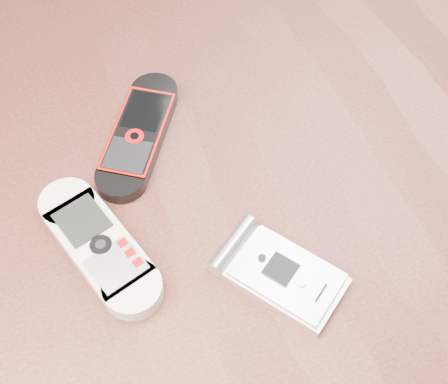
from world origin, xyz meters
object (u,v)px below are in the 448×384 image
Objects in this scene: nokia_white at (99,245)px; nokia_black_red at (138,134)px; motorola_razr at (283,275)px; table at (220,253)px.

nokia_black_red is (0.07, 0.11, -0.00)m from nokia_white.
motorola_razr is at bearing -48.55° from nokia_white.
nokia_white is at bearing -88.51° from nokia_black_red.
table is 7.56× the size of nokia_white.
table is 0.16m from nokia_black_red.
nokia_white reaches higher than nokia_black_red.
nokia_black_red is (-0.05, 0.10, 0.11)m from table.
motorola_razr is (0.07, -0.19, 0.00)m from nokia_black_red.
table is 0.16m from nokia_white.
motorola_razr is (0.02, -0.10, 0.11)m from table.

